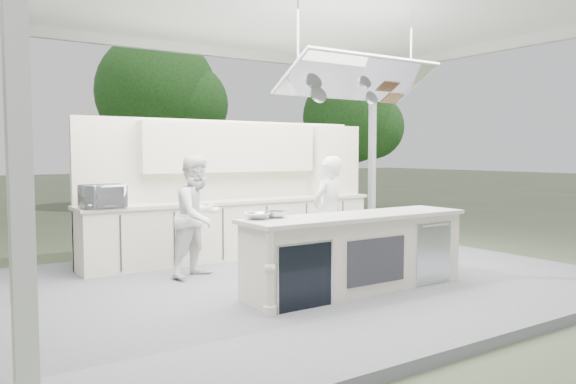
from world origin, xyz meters
TOP-DOWN VIEW (x-y plane):
  - ground at (0.00, 0.00)m, footprint 90.00×90.00m
  - stage_deck at (0.00, 0.00)m, footprint 8.00×6.00m
  - tent at (0.00, -0.01)m, footprint 8.20×6.20m
  - demo_island at (0.18, -0.91)m, footprint 3.10×0.79m
  - back_counter at (0.00, 1.90)m, footprint 5.08×0.72m
  - back_wall_unit at (0.44, 2.11)m, footprint 5.05×0.48m
  - tree_cluster at (-0.16, 9.77)m, footprint 19.55×9.40m
  - head_chef at (0.55, 0.13)m, footprint 0.68×0.53m
  - sous_chef at (-1.13, 0.90)m, footprint 1.01×0.92m
  - toaster_oven at (-2.20, 1.70)m, footprint 0.59×0.40m
  - bowl_large at (-1.10, -0.65)m, footprint 0.37×0.37m
  - bowl_small at (-0.84, -0.65)m, footprint 0.29×0.29m

SIDE VIEW (x-z plane):
  - ground at x=0.00m, z-range 0.00..0.00m
  - stage_deck at x=0.00m, z-range 0.00..0.12m
  - demo_island at x=0.18m, z-range 0.12..1.07m
  - back_counter at x=0.00m, z-range 0.12..1.07m
  - head_chef at x=0.55m, z-range 0.12..1.79m
  - sous_chef at x=-1.13m, z-range 0.12..1.81m
  - bowl_large at x=-1.10m, z-range 1.07..1.14m
  - bowl_small at x=-0.84m, z-range 1.07..1.15m
  - toaster_oven at x=-2.20m, z-range 1.07..1.39m
  - back_wall_unit at x=0.44m, z-range 0.45..2.70m
  - tree_cluster at x=-0.16m, z-range 0.36..6.21m
  - tent at x=0.00m, z-range 1.78..5.64m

